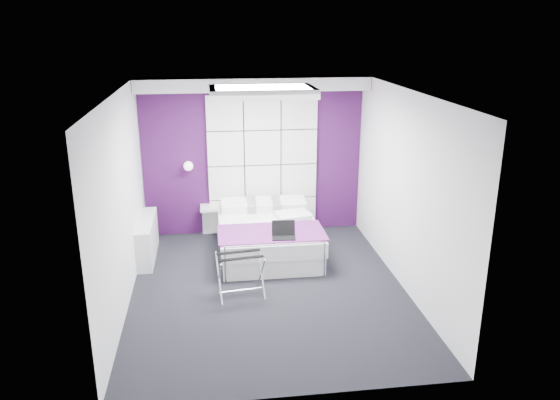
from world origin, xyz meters
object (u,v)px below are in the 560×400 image
object	(u,v)px
wall_lamp	(188,165)
bed	(268,236)
radiator	(147,239)
nightstand	(213,208)
laptop	(283,233)
luggage_rack	(240,275)

from	to	relation	value
wall_lamp	bed	xyz separation A→B (m)	(1.18, -0.85, -0.95)
wall_lamp	radiator	world-z (taller)	wall_lamp
nightstand	wall_lamp	bearing A→B (deg)	173.69
bed	laptop	bearing A→B (deg)	-77.49
luggage_rack	laptop	world-z (taller)	laptop
radiator	luggage_rack	xyz separation A→B (m)	(1.31, -1.39, -0.02)
radiator	laptop	world-z (taller)	laptop
bed	nightstand	xyz separation A→B (m)	(-0.81, 0.81, 0.23)
bed	laptop	distance (m)	0.74
wall_lamp	luggage_rack	distance (m)	2.44
wall_lamp	laptop	bearing A→B (deg)	-48.68
bed	laptop	size ratio (longest dim) A/B	5.69
wall_lamp	laptop	xyz separation A→B (m)	(1.32, -1.50, -0.65)
radiator	luggage_rack	world-z (taller)	radiator
radiator	bed	bearing A→B (deg)	-2.74
wall_lamp	laptop	size ratio (longest dim) A/B	0.46
wall_lamp	laptop	distance (m)	2.10
bed	nightstand	distance (m)	1.17
nightstand	luggage_rack	world-z (taller)	luggage_rack
wall_lamp	nightstand	size ratio (longest dim) A/B	0.36
radiator	luggage_rack	bearing A→B (deg)	-46.57
nightstand	luggage_rack	xyz separation A→B (m)	(0.31, -2.11, -0.22)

